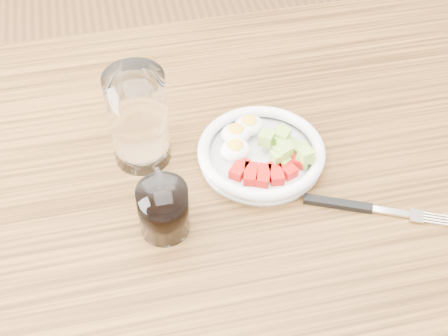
# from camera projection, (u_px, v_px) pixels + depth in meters

# --- Properties ---
(dining_table) EXTENTS (1.50, 0.90, 0.77)m
(dining_table) POSITION_uv_depth(u_px,v_px,m) (231.00, 224.00, 1.05)
(dining_table) COLOR brown
(dining_table) RESTS_ON ground
(bowl) EXTENTS (0.20, 0.20, 0.05)m
(bowl) POSITION_uv_depth(u_px,v_px,m) (261.00, 152.00, 0.99)
(bowl) COLOR white
(bowl) RESTS_ON dining_table
(fork) EXTENTS (0.20, 0.10, 0.01)m
(fork) POSITION_uv_depth(u_px,v_px,m) (357.00, 207.00, 0.94)
(fork) COLOR black
(fork) RESTS_ON dining_table
(water_glass) EXTENTS (0.09, 0.09, 0.16)m
(water_glass) POSITION_uv_depth(u_px,v_px,m) (139.00, 119.00, 0.95)
(water_glass) COLOR white
(water_glass) RESTS_ON dining_table
(coffee_glass) EXTENTS (0.07, 0.07, 0.08)m
(coffee_glass) POSITION_uv_depth(u_px,v_px,m) (164.00, 210.00, 0.89)
(coffee_glass) COLOR white
(coffee_glass) RESTS_ON dining_table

